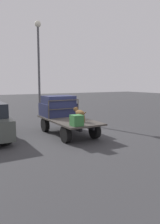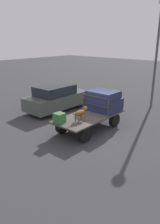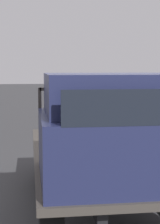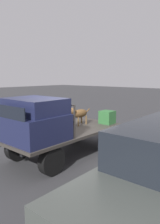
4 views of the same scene
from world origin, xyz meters
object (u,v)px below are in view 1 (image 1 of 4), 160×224
at_px(light_pole_near, 39,55).
at_px(cargo_crate, 77,120).
at_px(flatbed_truck, 68,123).
at_px(dog, 79,113).

bearing_deg(light_pole_near, cargo_crate, 171.72).
height_order(flatbed_truck, light_pole_near, light_pole_near).
height_order(dog, cargo_crate, dog).
xyz_separation_m(dog, light_pole_near, (7.12, -0.54, 3.48)).
bearing_deg(cargo_crate, light_pole_near, -8.28).
relative_size(flatbed_truck, dog, 3.68).
bearing_deg(dog, flatbed_truck, 30.41).
height_order(cargo_crate, light_pole_near, light_pole_near).
bearing_deg(light_pole_near, dog, 175.66).
relative_size(dog, cargo_crate, 2.40).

